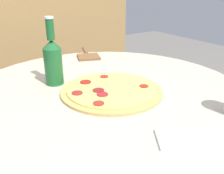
# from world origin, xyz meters

# --- Properties ---
(table) EXTENTS (1.09, 1.09, 0.78)m
(table) POSITION_xyz_m (0.00, 0.00, 0.62)
(table) COLOR #B2A893
(table) RESTS_ON ground_plane
(fence_panel) EXTENTS (1.68, 0.04, 1.68)m
(fence_panel) POSITION_xyz_m (0.00, 1.03, 0.84)
(fence_panel) COLOR olive
(fence_panel) RESTS_ON ground_plane
(pizza) EXTENTS (0.37, 0.37, 0.02)m
(pizza) POSITION_xyz_m (0.00, -0.04, 0.78)
(pizza) COLOR tan
(pizza) RESTS_ON table
(beer_bottle) EXTENTS (0.07, 0.07, 0.26)m
(beer_bottle) POSITION_xyz_m (-0.14, 0.15, 0.88)
(beer_bottle) COLOR #195628
(beer_bottle) RESTS_ON table
(pizza_paddle) EXTENTS (0.15, 0.26, 0.02)m
(pizza_paddle) POSITION_xyz_m (0.16, 0.44, 0.78)
(pizza_paddle) COLOR brown
(pizza_paddle) RESTS_ON table
(napkin) EXTENTS (0.17, 0.16, 0.01)m
(napkin) POSITION_xyz_m (-0.01, -0.41, 0.78)
(napkin) COLOR white
(napkin) RESTS_ON table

